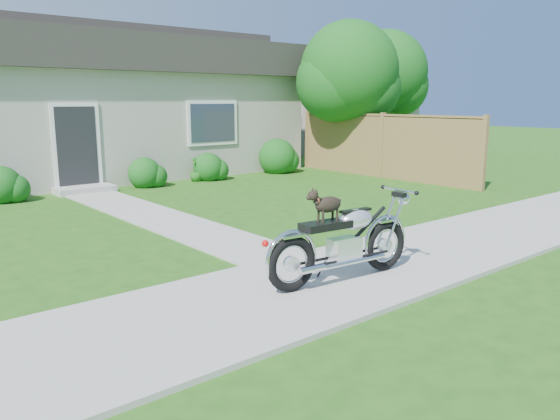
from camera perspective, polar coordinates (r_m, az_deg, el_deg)
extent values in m
plane|color=#235114|center=(8.17, 12.89, -4.88)|extent=(80.00, 80.00, 0.00)
cube|color=#9E9B93|center=(8.16, 12.90, -4.75)|extent=(24.00, 2.20, 0.04)
cube|color=#9E9B93|center=(11.06, -13.21, -0.56)|extent=(1.20, 8.00, 0.03)
cube|color=#B0AA9F|center=(17.88, -19.25, 8.37)|extent=(12.00, 6.00, 3.00)
cube|color=#2D2B28|center=(17.91, -19.68, 14.76)|extent=(12.60, 6.60, 1.00)
cube|color=#2D2B28|center=(17.97, -19.83, 16.98)|extent=(12.60, 2.00, 0.60)
cube|color=black|center=(14.55, -20.45, 5.96)|extent=(1.00, 0.06, 2.10)
cube|color=#9E9B93|center=(14.34, -19.71, 2.03)|extent=(1.40, 0.70, 0.16)
cube|color=#2D3847|center=(16.28, -7.05, 9.03)|extent=(1.70, 0.05, 1.30)
cube|color=olive|center=(16.42, 10.62, 6.49)|extent=(0.08, 6.50, 1.80)
cube|color=olive|center=(18.66, 2.90, 7.39)|extent=(0.12, 0.12, 1.90)
cube|color=olive|center=(16.41, 10.63, 6.66)|extent=(0.12, 0.12, 1.90)
cube|color=olive|center=(14.56, 20.52, 5.56)|extent=(0.12, 0.12, 1.90)
cube|color=olive|center=(16.37, 10.74, 9.70)|extent=(0.08, 6.50, 0.08)
cylinder|color=#3D2B1C|center=(17.52, 7.10, 8.11)|extent=(0.28, 0.28, 2.54)
sphere|color=#155116|center=(17.51, 7.25, 14.25)|extent=(3.05, 3.05, 3.05)
sphere|color=#155116|center=(17.59, 8.85, 12.54)|extent=(2.23, 2.23, 2.23)
cylinder|color=#3D2B1C|center=(22.23, 10.78, 8.86)|extent=(0.28, 0.28, 2.68)
sphere|color=#155116|center=(22.24, 10.98, 13.97)|extent=(3.22, 3.22, 3.22)
sphere|color=#155116|center=(22.34, 12.20, 12.53)|extent=(2.36, 2.36, 2.36)
sphere|color=#155116|center=(13.66, -27.12, 2.27)|extent=(0.89, 0.89, 0.89)
sphere|color=#155116|center=(15.72, -7.50, 4.41)|extent=(0.86, 0.86, 0.86)
sphere|color=#155116|center=(14.78, -13.97, 3.73)|extent=(0.85, 0.85, 0.85)
sphere|color=#155116|center=(17.19, -0.29, 5.54)|extent=(1.17, 1.17, 1.17)
imported|color=#21631B|center=(15.57, -8.76, 4.21)|extent=(0.45, 0.45, 0.67)
torus|color=black|center=(7.31, 10.91, -3.65)|extent=(0.68, 0.18, 0.67)
torus|color=black|center=(6.38, 1.21, -5.67)|extent=(0.68, 0.18, 0.67)
cube|color=silver|center=(6.84, 6.72, -4.14)|extent=(0.42, 0.28, 0.30)
ellipsoid|color=silver|center=(6.86, 7.88, -0.94)|extent=(0.54, 0.34, 0.26)
cube|color=black|center=(6.57, 4.80, -1.60)|extent=(0.67, 0.33, 0.09)
cube|color=silver|center=(7.24, 11.01, -1.05)|extent=(0.31, 0.17, 0.03)
cube|color=silver|center=(6.29, 1.22, -2.71)|extent=(0.31, 0.17, 0.03)
cylinder|color=silver|center=(7.32, 12.35, 2.06)|extent=(0.09, 0.60, 0.03)
sphere|color=silver|center=(7.40, 12.74, 1.20)|extent=(0.19, 0.19, 0.17)
cylinder|color=silver|center=(6.78, 7.41, -5.44)|extent=(1.10, 0.17, 0.06)
ellipsoid|color=black|center=(6.54, 5.04, 0.58)|extent=(0.39, 0.21, 0.20)
sphere|color=black|center=(6.38, 3.46, 1.52)|extent=(0.13, 0.13, 0.12)
cylinder|color=black|center=(6.53, 4.04, -0.58)|extent=(0.03, 0.03, 0.15)
cylinder|color=black|center=(6.46, 4.51, -0.72)|extent=(0.03, 0.03, 0.15)
cylinder|color=black|center=(6.66, 5.52, -0.37)|extent=(0.03, 0.03, 0.15)
cylinder|color=black|center=(6.60, 5.99, -0.50)|extent=(0.03, 0.03, 0.15)
torus|color=#BD5532|center=(6.42, 3.84, 1.08)|extent=(0.07, 0.11, 0.10)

